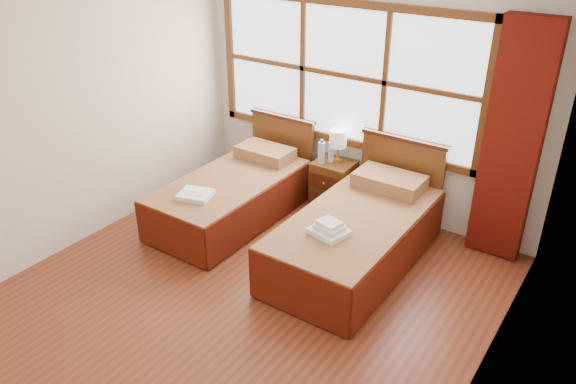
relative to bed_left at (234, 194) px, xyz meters
The scene contains 14 objects.
floor 1.58m from the bed_left, 50.48° to the right, with size 4.50×4.50×0.00m, color brown.
wall_back 1.77m from the bed_left, 46.76° to the left, with size 4.00×4.00×0.00m, color silver.
wall_left 1.87m from the bed_left, 130.16° to the right, with size 4.50×4.50×0.00m, color silver.
wall_right 3.38m from the bed_left, 21.85° to the right, with size 4.50×4.50×0.00m, color silver.
window 1.75m from the bed_left, 53.91° to the left, with size 3.16×0.06×1.56m.
curtain 2.88m from the bed_left, 19.40° to the left, with size 0.50×0.16×2.30m, color #5B1009.
bed_left is the anchor object (origin of this frame).
bed_right 1.54m from the bed_left, ahead, with size 1.02×2.04×0.99m.
nightstand 1.13m from the bed_left, 44.89° to the left, with size 0.43×0.42×0.57m.
towels_left 0.62m from the bed_left, 91.62° to the right, with size 0.39×0.37×0.05m.
towels_right 1.59m from the bed_left, 17.67° to the right, with size 0.36×0.33×0.13m.
lamp 1.29m from the bed_left, 46.16° to the left, with size 0.19×0.19×0.37m.
bottle_near 1.07m from the bed_left, 45.52° to the left, with size 0.07×0.07×0.28m.
bottle_far 1.17m from the bed_left, 46.72° to the left, with size 0.07×0.07×0.26m.
Camera 1 is at (2.59, -2.97, 3.14)m, focal length 35.00 mm.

